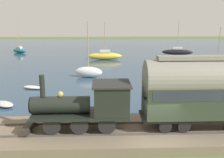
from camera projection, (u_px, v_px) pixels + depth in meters
name	position (u px, v px, depth m)	size (l,w,h in m)	color
ground_plane	(158.00, 148.00, 14.97)	(200.00, 200.00, 0.00)	#516B38
harbor_water	(116.00, 53.00, 58.07)	(80.00, 80.00, 0.01)	#2D4760
rail_embankment	(153.00, 133.00, 16.32)	(4.98, 56.00, 0.67)	#756651
steam_locomotive	(91.00, 103.00, 15.72)	(2.39, 6.37, 3.36)	black
passenger_coach	(214.00, 89.00, 15.83)	(2.35, 8.79, 4.43)	black
sailboat_teal	(19.00, 50.00, 57.43)	(3.19, 3.95, 7.73)	#1E707A
sailboat_black	(177.00, 52.00, 54.24)	(2.27, 6.43, 6.89)	black
sailboat_gray	(217.00, 63.00, 41.23)	(2.26, 3.87, 5.98)	gray
sailboat_yellow	(105.00, 56.00, 47.77)	(1.74, 6.21, 6.76)	gold
sailboat_white	(89.00, 72.00, 33.21)	(2.14, 3.77, 7.01)	white
rowboat_far_out	(33.00, 87.00, 27.65)	(1.44, 2.31, 0.34)	silver
rowboat_mid_harbor	(4.00, 104.00, 22.07)	(2.10, 2.29, 0.41)	beige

